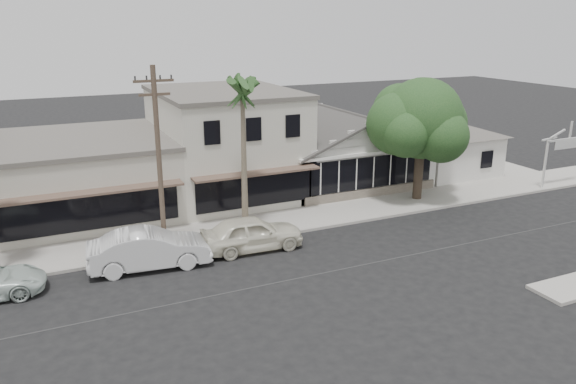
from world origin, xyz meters
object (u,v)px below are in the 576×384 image
utility_pole (159,158)px  car_1 (149,249)px  arch_sign (569,141)px  shade_tree (419,121)px  car_0 (252,233)px

utility_pole → car_1: 4.21m
arch_sign → shade_tree: size_ratio=0.54×
car_1 → arch_sign: bearing=-81.3°
arch_sign → shade_tree: shade_tree is taller
utility_pole → arch_sign: bearing=0.2°
car_0 → car_1: 5.00m
arch_sign → car_1: bearing=-177.2°
car_0 → car_1: bearing=92.9°
utility_pole → shade_tree: 16.42m
arch_sign → shade_tree: (-11.10, 1.88, 1.88)m
arch_sign → car_0: (-23.39, -1.40, -2.30)m
utility_pole → car_0: utility_pole is taller
utility_pole → car_1: (-0.99, -1.30, -3.89)m
arch_sign → car_1: arch_sign is taller
shade_tree → utility_pole: bearing=-173.1°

